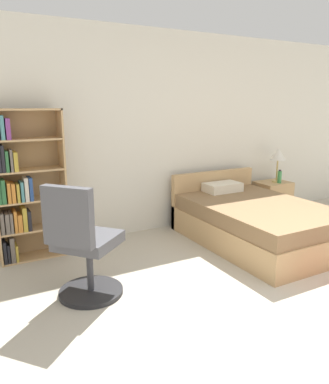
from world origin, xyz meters
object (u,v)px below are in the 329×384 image
at_px(nightstand, 272,198).
at_px(table_lamp, 278,155).
at_px(bed, 254,221).
at_px(bookshelf, 21,188).
at_px(water_bottle, 280,177).
at_px(office_chair, 83,247).

distance_m(nightstand, table_lamp, 0.67).
relative_size(bed, table_lamp, 3.80).
relative_size(bookshelf, nightstand, 3.20).
height_order(bed, nightstand, bed).
bearing_deg(water_bottle, bed, -148.03).
bearing_deg(bookshelf, water_bottle, -2.11).
xyz_separation_m(nightstand, table_lamp, (0.04, -0.02, 0.66)).
bearing_deg(nightstand, bed, -143.83).
xyz_separation_m(bookshelf, table_lamp, (3.67, -0.06, 0.12)).
bearing_deg(bookshelf, bed, -17.29).
xyz_separation_m(bookshelf, nightstand, (3.64, -0.03, -0.55)).
xyz_separation_m(bed, table_lamp, (1.09, 0.75, 0.66)).
bearing_deg(bed, office_chair, -170.62).
height_order(office_chair, table_lamp, office_chair).
distance_m(bed, table_lamp, 1.48).
height_order(bed, office_chair, office_chair).
height_order(office_chair, nightstand, office_chair).
bearing_deg(nightstand, bookshelf, 179.45).
distance_m(nightstand, water_bottle, 0.37).
bearing_deg(nightstand, water_bottle, -78.22).
xyz_separation_m(bed, office_chair, (-2.28, -0.38, 0.22)).
xyz_separation_m(nightstand, water_bottle, (0.02, -0.10, 0.35)).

